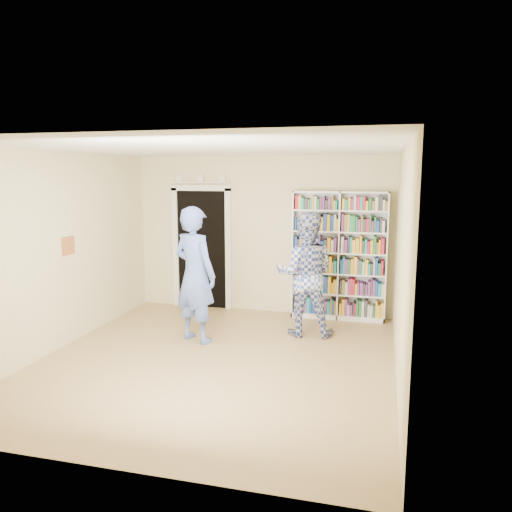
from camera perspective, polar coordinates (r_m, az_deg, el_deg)
The scene contains 11 objects.
floor at distance 6.63m, azimuth -4.59°, elevation -11.83°, with size 5.00×5.00×0.00m, color #A88351.
ceiling at distance 6.19m, azimuth -4.92°, elevation 12.17°, with size 5.00×5.00×0.00m, color white.
wall_back at distance 8.65m, azimuth 0.66°, elevation 2.43°, with size 4.50×4.50×0.00m, color beige.
wall_left at distance 7.32m, azimuth -21.65°, elevation 0.50°, with size 5.00×5.00×0.00m, color beige.
wall_right at distance 5.94m, azimuth 16.24°, elevation -1.14°, with size 5.00×5.00×0.00m, color beige.
bookshelf at distance 8.32m, azimuth 9.47°, elevation 0.08°, with size 1.54×0.29×2.12m.
doorway at distance 8.97m, azimuth -6.22°, elevation 1.53°, with size 1.10×0.08×2.43m.
wall_art at distance 7.46m, azimuth -20.65°, elevation 1.10°, with size 0.03×0.25×0.25m, color brown.
man_blue at distance 7.16m, azimuth -6.99°, elevation -2.14°, with size 0.71×0.47×1.95m, color #546EBB.
man_plaid at distance 7.44m, azimuth 5.64°, elevation -2.11°, with size 0.89×0.70×1.84m, color navy.
paper_sheet at distance 7.23m, azimuth 5.91°, elevation -2.42°, with size 0.19×0.01×0.27m, color white.
Camera 1 is at (2.03, -5.84, 2.39)m, focal length 35.00 mm.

